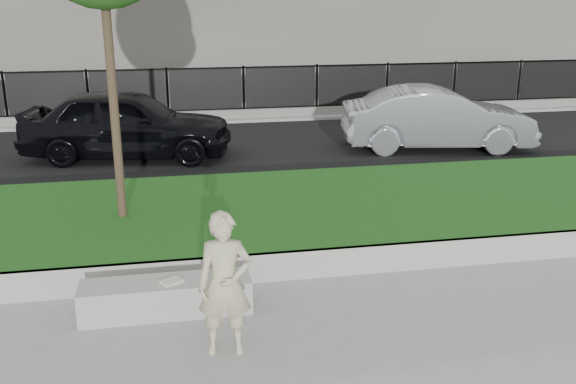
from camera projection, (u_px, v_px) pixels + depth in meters
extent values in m
plane|color=gray|center=(234.00, 323.00, 7.53)|extent=(90.00, 90.00, 0.00)
cube|color=black|center=(214.00, 220.00, 10.28)|extent=(34.00, 4.00, 0.40)
cube|color=#9E9B93|center=(225.00, 271.00, 8.44)|extent=(34.00, 0.08, 0.40)
cube|color=black|center=(196.00, 150.00, 15.48)|extent=(34.00, 7.00, 0.04)
cube|color=gray|center=(189.00, 115.00, 19.68)|extent=(34.00, 3.00, 0.12)
cube|color=slate|center=(190.00, 115.00, 18.69)|extent=(32.00, 0.30, 0.24)
cube|color=black|center=(189.00, 93.00, 18.50)|extent=(32.00, 0.04, 1.50)
cube|color=black|center=(188.00, 69.00, 18.29)|extent=(32.00, 0.05, 0.05)
cube|color=black|center=(189.00, 110.00, 18.65)|extent=(32.00, 0.05, 0.05)
cube|color=#9E9B93|center=(166.00, 297.00, 7.70)|extent=(2.03, 0.51, 0.42)
imported|color=beige|center=(225.00, 284.00, 6.71)|extent=(0.61, 0.43, 1.58)
cube|color=beige|center=(172.00, 281.00, 7.60)|extent=(0.30, 0.28, 0.03)
cylinder|color=#38281C|center=(108.00, 32.00, 9.06)|extent=(0.13, 0.13, 5.52)
imported|color=black|center=(127.00, 123.00, 14.50)|extent=(4.92, 2.63, 1.59)
imported|color=#93959B|center=(437.00, 119.00, 15.34)|extent=(4.69, 2.29, 1.48)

